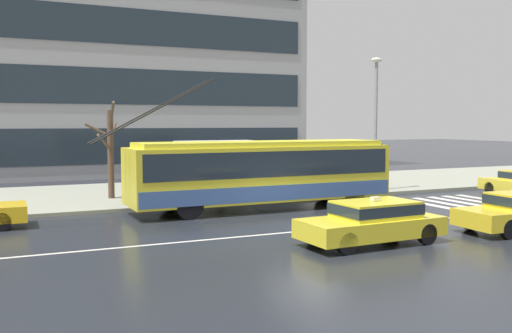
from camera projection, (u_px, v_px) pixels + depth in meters
The scene contains 15 objects.
ground_plane at pixel (302, 224), 19.94m from camera, with size 160.00×160.00×0.00m, color #22252C.
sidewalk_slab at pixel (205, 190), 29.28m from camera, with size 80.00×10.00×0.14m, color gray.
crosswalk_stripe_edge_near at pixel (432, 205), 24.48m from camera, with size 0.44×4.40×0.01m, color beige.
crosswalk_stripe_inner_a at pixel (448, 204), 24.85m from camera, with size 0.44×4.40×0.01m, color beige.
crosswalk_stripe_center at pixel (463, 203), 25.22m from camera, with size 0.44×4.40×0.01m, color beige.
crosswalk_stripe_inner_b at pixel (479, 201), 25.59m from camera, with size 0.44×4.40×0.01m, color beige.
crosswalk_stripe_edge_far at pixel (493, 200), 25.96m from camera, with size 0.44×4.40×0.01m, color beige.
lane_centre_line at pixel (319, 230), 18.86m from camera, with size 72.00×0.14×0.01m, color silver.
trolleybus at pixel (262, 172), 23.25m from camera, with size 12.43×2.72×5.28m.
taxi_oncoming_near at pixel (373, 220), 16.59m from camera, with size 4.40×1.98×1.39m.
bus_shelter at pixel (216, 155), 26.07m from camera, with size 3.69×1.79×2.60m.
pedestrian_at_shelter at pixel (222, 161), 26.52m from camera, with size 1.45×1.45×2.00m.
pedestrian_approaching_curb at pixel (252, 163), 25.49m from camera, with size 1.45×1.45×2.00m.
street_lamp at pixel (376, 112), 28.37m from camera, with size 0.60×0.32×6.68m.
street_tree_bare at pixel (110, 149), 25.51m from camera, with size 1.57×2.00×4.38m.
Camera 1 is at (-9.65, -17.28, 3.56)m, focal length 39.63 mm.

